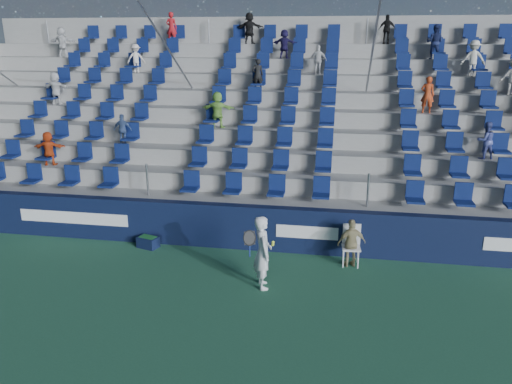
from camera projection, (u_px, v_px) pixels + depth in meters
The scene contains 7 objects.
ground at pixel (224, 308), 10.45m from camera, with size 70.00×70.00×0.00m, color #296144.
sponsor_wall at pixel (251, 227), 13.24m from camera, with size 24.00×0.32×1.20m.
grandstand at pixel (276, 135), 17.58m from camera, with size 24.00×8.17×6.63m.
tennis_player at pixel (263, 252), 11.09m from camera, with size 0.69×0.72×1.70m.
line_judge_chair at pixel (351, 242), 12.36m from camera, with size 0.48×0.49×1.01m.
line_judge at pixel (351, 243), 12.20m from camera, with size 0.71×0.30×1.22m, color tan.
ball_bin at pixel (148, 241), 13.43m from camera, with size 0.62×0.50×0.30m.
Camera 1 is at (2.22, -9.02, 5.40)m, focal length 35.00 mm.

